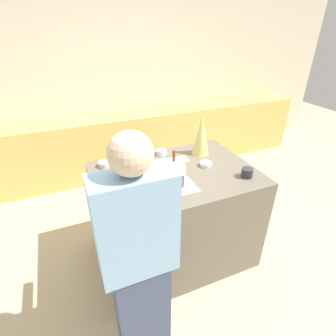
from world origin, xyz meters
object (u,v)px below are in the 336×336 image
Objects in this scene: candy_bowl_beside_tree at (206,164)px; mug at (247,173)px; cookbook at (179,161)px; candy_bowl_near_tray_left at (105,164)px; candy_bowl_far_right at (161,152)px; candy_bowl_front_corner at (107,176)px; candy_bowl_center_rear at (153,164)px; baking_tray at (169,186)px; decorative_tree at (201,135)px; candy_bowl_behind_tray at (131,172)px; person at (139,260)px; gingerbread_house at (169,174)px.

mug is (0.22, -0.30, 0.02)m from candy_bowl_beside_tree.
candy_bowl_near_tray_left is at bearing 164.80° from cookbook.
candy_bowl_near_tray_left is (-0.56, -0.02, -0.00)m from candy_bowl_far_right.
candy_bowl_front_corner is 0.91× the size of candy_bowl_center_rear.
candy_bowl_near_tray_left is at bearing 127.26° from baking_tray.
decorative_tree is 3.38× the size of candy_bowl_near_tray_left.
candy_bowl_behind_tray is (0.21, -0.01, -0.00)m from candy_bowl_front_corner.
candy_bowl_far_right is 0.85m from mug.
cookbook is at bearing -15.20° from candy_bowl_near_tray_left.
candy_bowl_near_tray_left reaches higher than candy_bowl_behind_tray.
candy_bowl_near_tray_left reaches higher than candy_bowl_front_corner.
candy_bowl_behind_tray is at bearing 76.59° from person.
gingerbread_house is at bearing 51.88° from person.
candy_bowl_beside_tree is 1.14m from person.
candy_bowl_beside_tree is at bearing -22.01° from candy_bowl_center_rear.
gingerbread_house reaches higher than cookbook.
candy_bowl_center_rear is (0.40, -0.17, -0.00)m from candy_bowl_near_tray_left.
candy_bowl_far_right reaches higher than candy_bowl_behind_tray.
gingerbread_house is at bearing -105.52° from candy_bowl_far_right.
baking_tray is 0.58m from candy_bowl_far_right.
gingerbread_house is 2.69× the size of candy_bowl_beside_tree.
cookbook is 0.63m from mug.
decorative_tree is 4.23× the size of candy_bowl_front_corner.
candy_bowl_near_tray_left is 1.23× the size of mug.
mug is (0.66, -0.12, 0.04)m from baking_tray.
candy_bowl_front_corner is 0.57× the size of cookbook.
decorative_tree is 0.34m from cookbook.
candy_bowl_far_right is at bearing 22.92° from candy_bowl_front_corner.
candy_bowl_front_corner is 0.72× the size of candy_bowl_behind_tray.
candy_bowl_near_tray_left is (-0.93, 0.10, -0.17)m from decorative_tree.
candy_bowl_near_tray_left is at bearing 173.91° from decorative_tree.
gingerbread_house is 2.44× the size of candy_bowl_near_tray_left.
candy_bowl_center_rear is (-0.44, 0.18, 0.00)m from candy_bowl_beside_tree.
decorative_tree is at bearing 39.76° from baking_tray.
gingerbread_house reaches higher than mug.
candy_bowl_behind_tray is 0.98m from mug.
cookbook is at bearing 6.63° from candy_bowl_behind_tray.
candy_bowl_near_tray_left reaches higher than candy_bowl_beside_tree.
candy_bowl_near_tray_left is 1.25m from mug.
gingerbread_house is at bearing -52.39° from candy_bowl_behind_tray.
candy_bowl_beside_tree is at bearing -9.97° from candy_bowl_behind_tray.
decorative_tree is at bearing 72.02° from candy_bowl_beside_tree.
decorative_tree is 3.72× the size of candy_bowl_beside_tree.
candy_bowl_behind_tray is 0.88m from person.
candy_bowl_far_right reaches higher than candy_bowl_front_corner.
candy_bowl_near_tray_left reaches higher than baking_tray.
candy_bowl_center_rear is at bearing 90.65° from baking_tray.
person is (-0.95, -0.98, -0.28)m from decorative_tree.
decorative_tree is 0.24× the size of person.
baking_tray is at bearing -140.24° from decorative_tree.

